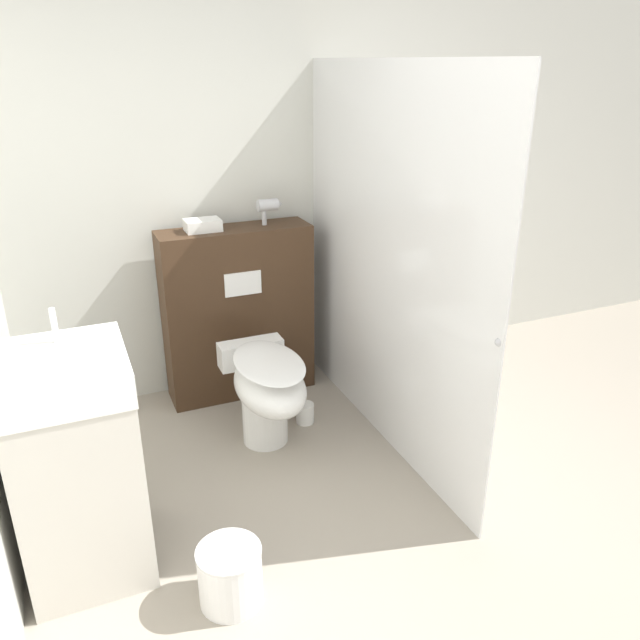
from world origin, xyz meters
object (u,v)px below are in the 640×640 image
Objects in this scene: sink_vanity at (78,466)px; hair_drier at (269,206)px; waste_bin at (230,575)px; toilet at (267,389)px.

hair_drier reaches higher than sink_vanity.
hair_drier is at bearing 65.34° from waste_bin.
sink_vanity is 7.25× the size of hair_drier.
toilet is at bearing 29.03° from sink_vanity.
toilet is 2.66× the size of waste_bin.
toilet is 1.10m from hair_drier.
toilet is at bearing -111.82° from hair_drier.
waste_bin is (-0.75, -1.63, -1.05)m from hair_drier.
sink_vanity reaches higher than toilet.
hair_drier is at bearing 44.37° from sink_vanity.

